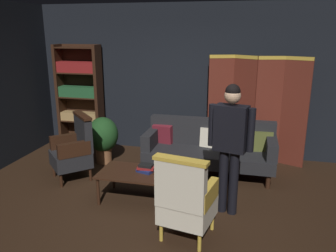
# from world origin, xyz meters

# --- Properties ---
(ground_plane) EXTENTS (10.00, 10.00, 0.00)m
(ground_plane) POSITION_xyz_m (0.00, 0.00, 0.00)
(ground_plane) COLOR black
(back_wall) EXTENTS (7.20, 0.10, 2.80)m
(back_wall) POSITION_xyz_m (0.00, 2.45, 1.40)
(back_wall) COLOR black
(back_wall) RESTS_ON ground_plane
(folding_screen) EXTENTS (1.72, 0.32, 1.90)m
(folding_screen) POSITION_xyz_m (1.26, 2.17, 0.99)
(folding_screen) COLOR #5B2319
(folding_screen) RESTS_ON ground_plane
(bookshelf) EXTENTS (0.90, 0.32, 2.05)m
(bookshelf) POSITION_xyz_m (-2.15, 2.19, 1.08)
(bookshelf) COLOR black
(bookshelf) RESTS_ON ground_plane
(velvet_couch) EXTENTS (2.12, 0.78, 0.88)m
(velvet_couch) POSITION_xyz_m (0.55, 1.45, 0.45)
(velvet_couch) COLOR black
(velvet_couch) RESTS_ON ground_plane
(coffee_table) EXTENTS (1.00, 0.64, 0.42)m
(coffee_table) POSITION_xyz_m (-0.33, 0.23, 0.37)
(coffee_table) COLOR black
(coffee_table) RESTS_ON ground_plane
(armchair_gilt_accent) EXTENTS (0.68, 0.67, 1.04)m
(armchair_gilt_accent) POSITION_xyz_m (0.53, -0.52, 0.49)
(armchair_gilt_accent) COLOR gold
(armchair_gilt_accent) RESTS_ON ground_plane
(armchair_wing_left) EXTENTS (0.82, 0.82, 1.04)m
(armchair_wing_left) POSITION_xyz_m (-1.51, 0.71, 0.49)
(armchair_wing_left) COLOR black
(armchair_wing_left) RESTS_ON ground_plane
(standing_figure) EXTENTS (0.57, 0.30, 1.70)m
(standing_figure) POSITION_xyz_m (0.95, 0.20, 1.03)
(standing_figure) COLOR black
(standing_figure) RESTS_ON ground_plane
(potted_plant) EXTENTS (0.54, 0.54, 0.84)m
(potted_plant) POSITION_xyz_m (-1.35, 1.44, 0.48)
(potted_plant) COLOR brown
(potted_plant) RESTS_ON ground_plane
(book_navy_cloth) EXTENTS (0.26, 0.25, 0.04)m
(book_navy_cloth) POSITION_xyz_m (-0.19, 0.29, 0.44)
(book_navy_cloth) COLOR navy
(book_navy_cloth) RESTS_ON coffee_table
(book_red_leather) EXTENTS (0.25, 0.18, 0.03)m
(book_red_leather) POSITION_xyz_m (-0.19, 0.29, 0.48)
(book_red_leather) COLOR maroon
(book_red_leather) RESTS_ON book_navy_cloth
(book_black_cloth) EXTENTS (0.20, 0.15, 0.03)m
(book_black_cloth) POSITION_xyz_m (-0.19, 0.29, 0.51)
(book_black_cloth) COLOR black
(book_black_cloth) RESTS_ON book_red_leather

